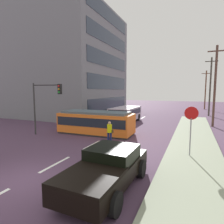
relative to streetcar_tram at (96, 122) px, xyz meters
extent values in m
plane|color=#4D354D|center=(1.45, 0.65, -1.07)|extent=(120.00, 120.00, 0.00)
cube|color=gray|center=(8.25, -3.35, -1.00)|extent=(3.20, 36.00, 0.14)
cube|color=silver|center=(1.45, -7.35, -1.07)|extent=(0.16, 2.40, 0.01)
cube|color=silver|center=(1.45, -3.35, -1.07)|extent=(0.16, 2.40, 0.01)
cube|color=silver|center=(1.45, 6.00, -1.07)|extent=(0.16, 2.40, 0.01)
cube|color=silver|center=(1.45, 12.00, -1.07)|extent=(0.16, 2.40, 0.01)
cube|color=slate|center=(-12.27, 11.21, 6.93)|extent=(17.38, 15.58, 16.00)
cube|color=#2D3847|center=(-3.56, 11.21, 0.85)|extent=(0.06, 13.24, 1.92)
cube|color=#2D3847|center=(-3.56, 11.21, 4.05)|extent=(0.06, 13.24, 1.92)
cube|color=#2D3847|center=(-3.56, 11.21, 7.25)|extent=(0.06, 13.24, 1.92)
cube|color=#2D3847|center=(-3.56, 11.21, 10.45)|extent=(0.06, 13.24, 1.92)
cube|color=#2D3847|center=(-3.56, 11.21, 13.65)|extent=(0.06, 13.24, 1.92)
cube|color=orange|center=(0.00, 0.00, -0.06)|extent=(6.86, 2.61, 1.72)
cube|color=#2D2D2D|center=(0.00, 0.00, -1.00)|extent=(6.72, 2.48, 0.15)
cube|color=#4A5A65|center=(0.00, 0.00, 0.90)|extent=(6.17, 2.22, 0.20)
cube|color=#1E232D|center=(0.00, 0.00, 0.15)|extent=(6.58, 2.64, 0.76)
cube|color=#BFB0C4|center=(0.35, 7.28, 0.00)|extent=(2.54, 5.68, 1.55)
cube|color=black|center=(0.33, 4.50, 0.24)|extent=(2.25, 0.14, 0.93)
cube|color=black|center=(0.35, 7.28, 0.28)|extent=(2.58, 4.83, 0.62)
cylinder|color=black|center=(0.33, 5.47, -0.62)|extent=(2.56, 0.92, 0.90)
cylinder|color=black|center=(0.36, 9.09, -0.62)|extent=(2.56, 0.92, 0.90)
cylinder|color=navy|center=(2.39, -2.53, -0.65)|extent=(0.16, 0.16, 0.85)
cylinder|color=navy|center=(2.59, -2.53, -0.65)|extent=(0.16, 0.16, 0.85)
cylinder|color=#DFE40C|center=(2.49, -2.53, 0.08)|extent=(0.36, 0.36, 0.60)
sphere|color=tan|center=(2.49, -2.53, 0.49)|extent=(0.22, 0.22, 0.22)
cube|color=#4D361F|center=(2.71, -2.48, -0.12)|extent=(0.20, 0.22, 0.24)
cube|color=black|center=(5.02, -8.50, -0.40)|extent=(2.12, 5.05, 0.65)
cube|color=black|center=(5.04, -7.95, 0.20)|extent=(1.94, 1.94, 0.55)
cube|color=black|center=(4.99, -9.87, -0.01)|extent=(2.05, 2.30, 0.12)
cylinder|color=black|center=(4.06, -6.98, -0.67)|extent=(0.30, 0.81, 0.80)
cylinder|color=black|center=(6.06, -7.02, -0.67)|extent=(0.30, 0.81, 0.80)
cylinder|color=black|center=(3.99, -9.98, -0.67)|extent=(0.30, 0.81, 0.80)
cylinder|color=black|center=(5.99, -10.02, -0.67)|extent=(0.30, 0.81, 0.80)
cube|color=navy|center=(-3.42, 4.00, -0.56)|extent=(1.85, 4.19, 0.55)
cube|color=black|center=(-3.42, 3.85, -0.08)|extent=(1.69, 2.31, 0.40)
cylinder|color=black|center=(-4.34, 5.25, -0.75)|extent=(0.23, 0.64, 0.64)
cylinder|color=black|center=(-2.53, 5.26, -0.75)|extent=(0.23, 0.64, 0.64)
cylinder|color=black|center=(-4.32, 2.74, -0.75)|extent=(0.23, 0.64, 0.64)
cylinder|color=black|center=(-2.51, 2.75, -0.75)|extent=(0.23, 0.64, 0.64)
cube|color=black|center=(-4.13, 10.84, -0.56)|extent=(1.90, 4.52, 0.55)
cube|color=black|center=(-4.13, 10.69, -0.08)|extent=(1.70, 2.50, 0.40)
cylinder|color=black|center=(-4.98, 12.20, -0.75)|extent=(0.24, 0.65, 0.64)
cylinder|color=black|center=(-3.20, 12.16, -0.75)|extent=(0.24, 0.65, 0.64)
cylinder|color=black|center=(-5.05, 9.52, -0.75)|extent=(0.24, 0.65, 0.64)
cylinder|color=black|center=(-3.27, 9.47, -0.75)|extent=(0.24, 0.65, 0.64)
cube|color=silver|center=(-4.04, 17.34, -0.56)|extent=(1.94, 4.55, 0.55)
cube|color=black|center=(-4.04, 17.19, -0.08)|extent=(1.74, 2.52, 0.40)
cylinder|color=black|center=(-4.92, 18.72, -0.75)|extent=(0.24, 0.65, 0.64)
cylinder|color=black|center=(-3.09, 18.67, -0.75)|extent=(0.24, 0.65, 0.64)
cylinder|color=black|center=(-4.98, 16.01, -0.75)|extent=(0.24, 0.65, 0.64)
cylinder|color=black|center=(-3.16, 15.97, -0.75)|extent=(0.24, 0.65, 0.64)
cylinder|color=gray|center=(8.04, -3.41, 0.17)|extent=(0.07, 0.07, 2.20)
cylinder|color=red|center=(8.04, -3.41, 1.57)|extent=(0.76, 0.04, 0.76)
cylinder|color=#333333|center=(-4.90, -2.38, 1.23)|extent=(0.14, 0.14, 4.60)
cylinder|color=#333333|center=(-3.48, -2.38, 3.33)|extent=(2.84, 0.10, 0.10)
cube|color=black|center=(-2.06, -2.38, 2.98)|extent=(0.28, 0.24, 0.84)
sphere|color=red|center=(-2.06, -2.51, 3.23)|extent=(0.16, 0.16, 0.16)
sphere|color=gold|center=(-2.06, -2.51, 2.98)|extent=(0.16, 0.16, 0.16)
sphere|color=green|center=(-2.06, -2.51, 2.73)|extent=(0.16, 0.16, 0.16)
cylinder|color=brown|center=(10.18, 8.11, 3.27)|extent=(0.24, 0.24, 8.68)
cube|color=brown|center=(10.18, 8.11, 7.01)|extent=(1.80, 0.12, 0.12)
cylinder|color=#4A453A|center=(10.42, 17.99, 3.41)|extent=(0.24, 0.24, 8.97)
cube|color=#4A453A|center=(10.42, 17.99, 7.30)|extent=(1.80, 0.12, 0.12)
cylinder|color=brown|center=(10.37, 29.40, 2.96)|extent=(0.24, 0.24, 8.07)
cube|color=brown|center=(10.37, 29.40, 6.40)|extent=(1.80, 0.12, 0.12)
camera|label=1|loc=(8.10, -15.20, 2.86)|focal=30.53mm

